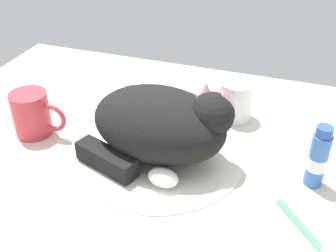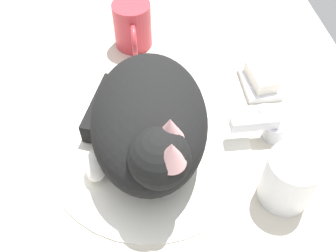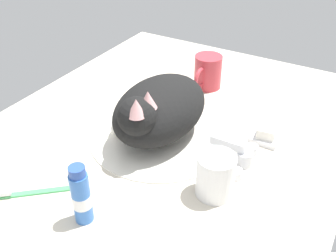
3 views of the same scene
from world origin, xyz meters
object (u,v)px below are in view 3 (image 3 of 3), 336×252
Objects in this scene: coffee_mug at (207,72)px; soap_bar at (268,128)px; toothpaste_bottle at (81,196)px; cat at (158,110)px; rinse_cup at (216,175)px; faucet at (239,154)px; toothbrush at (33,191)px.

soap_bar is at bearing 56.51° from coffee_mug.
toothpaste_bottle reaches higher than soap_bar.
cat is 21.74cm from rinse_cup.
cat is at bearing -87.49° from faucet.
rinse_cup is at bearing 135.61° from toothpaste_bottle.
coffee_mug is 56.27cm from toothpaste_bottle.
soap_bar is at bearing 141.00° from toothbrush.
faucet is 1.02× the size of coffee_mug.
faucet is at bearing -10.41° from soap_bar.
rinse_cup reaches higher than faucet.
faucet is 34.33cm from coffee_mug.
rinse_cup is 0.73× the size of toothpaste_bottle.
soap_bar is 46.03cm from toothpaste_bottle.
cat reaches higher than faucet.
toothpaste_bottle is at bearing -26.40° from soap_bar.
coffee_mug reaches higher than soap_bar.
cat is at bearing -118.15° from rinse_cup.
faucet is 20.42cm from cat.
toothbrush is (41.14, -33.31, -1.89)cm from soap_bar.
faucet is 11.24cm from rinse_cup.
soap_bar is 0.61× the size of toothpaste_bottle.
coffee_mug is (-27.40, -20.54, 2.49)cm from faucet.
toothbrush is (27.96, -11.38, -7.13)cm from cat.
toothpaste_bottle is at bearing -32.22° from faucet.
coffee_mug is (-28.26, -0.87, -2.97)cm from cat.
rinse_cup is 1.19× the size of soap_bar.
cat is at bearing 1.77° from coffee_mug.
rinse_cup is at bearing 120.44° from toothbrush.
toothbrush is at bearing -10.59° from coffee_mug.
toothpaste_bottle is (41.13, -20.42, 3.18)cm from soap_bar.
soap_bar is (-12.31, 2.26, 0.21)cm from faucet.
toothbrush is at bearing -39.00° from soap_bar.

